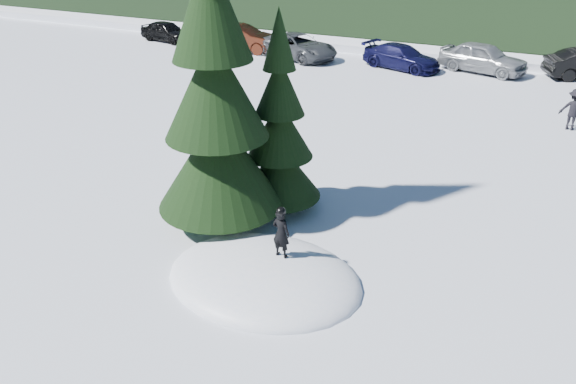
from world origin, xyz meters
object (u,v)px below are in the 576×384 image
at_px(child_skier, 281,233).
at_px(car_0, 167,31).
at_px(car_3, 402,57).
at_px(adult_2, 574,109).
at_px(car_4, 483,58).
at_px(spruce_tall, 215,101).
at_px(spruce_short, 280,136).
at_px(car_2, 298,46).
at_px(car_1, 241,38).

bearing_deg(child_skier, car_0, -43.01).
bearing_deg(car_3, adult_2, -109.65).
bearing_deg(car_3, car_4, -57.66).
bearing_deg(spruce_tall, spruce_short, 54.46).
height_order(car_0, car_2, car_2).
height_order(spruce_short, child_skier, spruce_short).
relative_size(spruce_short, child_skier, 4.69).
relative_size(spruce_tall, child_skier, 7.52).
distance_m(car_2, car_4, 9.83).
relative_size(child_skier, car_3, 0.27).
bearing_deg(car_2, spruce_short, -136.23).
relative_size(child_skier, car_0, 0.31).
bearing_deg(child_skier, car_4, -88.65).
bearing_deg(car_2, car_4, -62.16).
xyz_separation_m(spruce_short, adult_2, (7.01, 10.38, -1.32)).
relative_size(child_skier, car_2, 0.24).
bearing_deg(car_0, spruce_tall, -130.06).
height_order(adult_2, car_3, adult_2).
distance_m(spruce_short, car_2, 17.88).
height_order(car_0, car_3, car_0).
distance_m(car_1, car_2, 3.74).
height_order(spruce_short, car_3, spruce_short).
relative_size(car_0, car_2, 0.76).
xyz_separation_m(adult_2, car_1, (-17.83, 6.11, -0.02)).
height_order(adult_2, car_0, adult_2).
height_order(spruce_tall, car_1, spruce_tall).
bearing_deg(car_4, car_2, 113.48).
bearing_deg(spruce_short, car_3, 94.31).
bearing_deg(child_skier, car_2, -61.26).
height_order(car_2, car_3, car_2).
bearing_deg(adult_2, car_1, -8.39).
bearing_deg(car_3, car_0, 105.92).
relative_size(car_0, car_1, 0.80).
relative_size(adult_2, car_0, 0.42).
xyz_separation_m(car_0, car_4, (19.15, 0.70, 0.12)).
bearing_deg(car_1, adult_2, -116.03).
height_order(spruce_short, car_4, spruce_short).
bearing_deg(car_1, spruce_tall, -158.33).
xyz_separation_m(spruce_tall, car_3, (-0.25, 17.98, -2.71)).
distance_m(car_2, car_3, 5.84).
bearing_deg(spruce_tall, adult_2, 55.78).
xyz_separation_m(spruce_short, child_skier, (1.44, -2.82, -1.05)).
bearing_deg(car_3, spruce_short, -158.44).
distance_m(child_skier, car_2, 20.99).
distance_m(spruce_tall, child_skier, 3.62).
xyz_separation_m(spruce_tall, child_skier, (2.44, -1.42, -2.27)).
bearing_deg(car_4, spruce_short, -172.61).
bearing_deg(car_0, spruce_short, -126.02).
xyz_separation_m(spruce_tall, spruce_short, (1.00, 1.40, -1.22)).
distance_m(spruce_short, car_4, 17.88).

